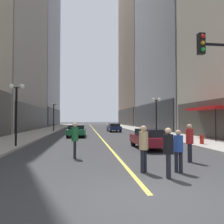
{
  "coord_description": "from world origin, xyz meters",
  "views": [
    {
      "loc": [
        -1.71,
        -5.56,
        2.0
      ],
      "look_at": [
        3.52,
        36.24,
        3.35
      ],
      "focal_mm": 34.88,
      "sensor_mm": 36.0,
      "label": 1
    }
  ],
  "objects_px": {
    "car_maroon": "(150,138)",
    "street_lamp_left_far": "(54,111)",
    "pedestrian_in_tan_trench": "(144,145)",
    "pedestrian_in_black_coat": "(168,149)",
    "car_green": "(77,130)",
    "car_navy": "(114,127)",
    "fire_hydrant_right": "(202,141)",
    "pedestrian_in_red_jacket": "(190,140)",
    "pedestrian_in_blue_hoodie": "(178,148)",
    "street_lamp_right_mid": "(156,108)",
    "street_lamp_left_near": "(16,101)",
    "pedestrian_in_green_parka": "(75,137)"
  },
  "relations": [
    {
      "from": "street_lamp_left_far",
      "to": "pedestrian_in_black_coat",
      "type": "bearing_deg",
      "value": -74.31
    },
    {
      "from": "pedestrian_in_tan_trench",
      "to": "pedestrian_in_black_coat",
      "type": "distance_m",
      "value": 1.07
    },
    {
      "from": "pedestrian_in_tan_trench",
      "to": "street_lamp_right_mid",
      "type": "bearing_deg",
      "value": 69.76
    },
    {
      "from": "pedestrian_in_tan_trench",
      "to": "street_lamp_left_far",
      "type": "height_order",
      "value": "street_lamp_left_far"
    },
    {
      "from": "car_green",
      "to": "fire_hydrant_right",
      "type": "relative_size",
      "value": 5.8
    },
    {
      "from": "car_maroon",
      "to": "street_lamp_left_far",
      "type": "height_order",
      "value": "street_lamp_left_far"
    },
    {
      "from": "car_navy",
      "to": "pedestrian_in_green_parka",
      "type": "xyz_separation_m",
      "value": [
        -5.0,
        -22.46,
        0.34
      ]
    },
    {
      "from": "pedestrian_in_blue_hoodie",
      "to": "pedestrian_in_green_parka",
      "type": "bearing_deg",
      "value": 139.42
    },
    {
      "from": "fire_hydrant_right",
      "to": "car_navy",
      "type": "bearing_deg",
      "value": 102.53
    },
    {
      "from": "car_maroon",
      "to": "pedestrian_in_red_jacket",
      "type": "distance_m",
      "value": 4.56
    },
    {
      "from": "car_navy",
      "to": "fire_hydrant_right",
      "type": "bearing_deg",
      "value": -77.47
    },
    {
      "from": "pedestrian_in_black_coat",
      "to": "street_lamp_left_far",
      "type": "xyz_separation_m",
      "value": [
        -7.5,
        26.68,
        2.26
      ]
    },
    {
      "from": "car_maroon",
      "to": "pedestrian_in_black_coat",
      "type": "relative_size",
      "value": 2.43
    },
    {
      "from": "car_maroon",
      "to": "pedestrian_in_red_jacket",
      "type": "bearing_deg",
      "value": -83.82
    },
    {
      "from": "car_maroon",
      "to": "pedestrian_in_green_parka",
      "type": "xyz_separation_m",
      "value": [
        -4.84,
        -2.89,
        0.34
      ]
    },
    {
      "from": "street_lamp_left_near",
      "to": "fire_hydrant_right",
      "type": "relative_size",
      "value": 5.54
    },
    {
      "from": "car_navy",
      "to": "street_lamp_right_mid",
      "type": "distance_m",
      "value": 10.61
    },
    {
      "from": "pedestrian_in_blue_hoodie",
      "to": "pedestrian_in_black_coat",
      "type": "xyz_separation_m",
      "value": [
        -0.68,
        -0.72,
        0.07
      ]
    },
    {
      "from": "pedestrian_in_green_parka",
      "to": "pedestrian_in_blue_hoodie",
      "type": "xyz_separation_m",
      "value": [
        3.98,
        -3.41,
        -0.14
      ]
    },
    {
      "from": "fire_hydrant_right",
      "to": "street_lamp_right_mid",
      "type": "bearing_deg",
      "value": 93.25
    },
    {
      "from": "pedestrian_in_green_parka",
      "to": "pedestrian_in_blue_hoodie",
      "type": "bearing_deg",
      "value": -40.58
    },
    {
      "from": "car_navy",
      "to": "pedestrian_in_black_coat",
      "type": "height_order",
      "value": "pedestrian_in_black_coat"
    },
    {
      "from": "car_maroon",
      "to": "street_lamp_left_near",
      "type": "relative_size",
      "value": 0.93
    },
    {
      "from": "pedestrian_in_tan_trench",
      "to": "pedestrian_in_black_coat",
      "type": "bearing_deg",
      "value": -54.82
    },
    {
      "from": "street_lamp_left_far",
      "to": "fire_hydrant_right",
      "type": "relative_size",
      "value": 5.54
    },
    {
      "from": "street_lamp_right_mid",
      "to": "street_lamp_left_far",
      "type": "bearing_deg",
      "value": 142.72
    },
    {
      "from": "pedestrian_in_tan_trench",
      "to": "street_lamp_left_far",
      "type": "xyz_separation_m",
      "value": [
        -6.88,
        25.8,
        2.23
      ]
    },
    {
      "from": "car_navy",
      "to": "pedestrian_in_green_parka",
      "type": "height_order",
      "value": "pedestrian_in_green_parka"
    },
    {
      "from": "car_maroon",
      "to": "pedestrian_in_blue_hoodie",
      "type": "xyz_separation_m",
      "value": [
        -0.85,
        -6.3,
        0.21
      ]
    },
    {
      "from": "street_lamp_right_mid",
      "to": "car_navy",
      "type": "bearing_deg",
      "value": 110.48
    },
    {
      "from": "car_navy",
      "to": "street_lamp_left_near",
      "type": "distance_m",
      "value": 20.4
    },
    {
      "from": "car_maroon",
      "to": "pedestrian_in_tan_trench",
      "type": "xyz_separation_m",
      "value": [
        -2.15,
        -6.14,
        0.31
      ]
    },
    {
      "from": "pedestrian_in_green_parka",
      "to": "street_lamp_left_far",
      "type": "xyz_separation_m",
      "value": [
        -4.19,
        22.55,
        2.2
      ]
    },
    {
      "from": "car_green",
      "to": "pedestrian_in_tan_trench",
      "type": "height_order",
      "value": "pedestrian_in_tan_trench"
    },
    {
      "from": "car_maroon",
      "to": "pedestrian_in_blue_hoodie",
      "type": "relative_size",
      "value": 2.59
    },
    {
      "from": "car_green",
      "to": "car_navy",
      "type": "height_order",
      "value": "same"
    },
    {
      "from": "pedestrian_in_red_jacket",
      "to": "street_lamp_left_far",
      "type": "relative_size",
      "value": 0.4
    },
    {
      "from": "street_lamp_left_far",
      "to": "fire_hydrant_right",
      "type": "bearing_deg",
      "value": -54.38
    },
    {
      "from": "car_navy",
      "to": "pedestrian_in_tan_trench",
      "type": "relative_size",
      "value": 2.53
    },
    {
      "from": "pedestrian_in_tan_trench",
      "to": "pedestrian_in_black_coat",
      "type": "height_order",
      "value": "pedestrian_in_tan_trench"
    },
    {
      "from": "street_lamp_left_near",
      "to": "fire_hydrant_right",
      "type": "xyz_separation_m",
      "value": [
        13.3,
        -0.44,
        -2.86
      ]
    },
    {
      "from": "pedestrian_in_red_jacket",
      "to": "pedestrian_in_blue_hoodie",
      "type": "xyz_separation_m",
      "value": [
        -1.34,
        -1.78,
        -0.11
      ]
    },
    {
      "from": "car_navy",
      "to": "street_lamp_right_mid",
      "type": "bearing_deg",
      "value": -69.52
    },
    {
      "from": "car_maroon",
      "to": "fire_hydrant_right",
      "type": "relative_size",
      "value": 5.16
    },
    {
      "from": "car_green",
      "to": "car_navy",
      "type": "distance_m",
      "value": 10.31
    },
    {
      "from": "pedestrian_in_black_coat",
      "to": "pedestrian_in_blue_hoodie",
      "type": "bearing_deg",
      "value": 46.58
    },
    {
      "from": "fire_hydrant_right",
      "to": "pedestrian_in_red_jacket",
      "type": "bearing_deg",
      "value": -123.92
    },
    {
      "from": "car_green",
      "to": "street_lamp_left_far",
      "type": "distance_m",
      "value": 9.98
    },
    {
      "from": "car_navy",
      "to": "street_lamp_left_near",
      "type": "height_order",
      "value": "street_lamp_left_near"
    },
    {
      "from": "car_navy",
      "to": "fire_hydrant_right",
      "type": "xyz_separation_m",
      "value": [
        4.11,
        -18.47,
        -0.32
      ]
    }
  ]
}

